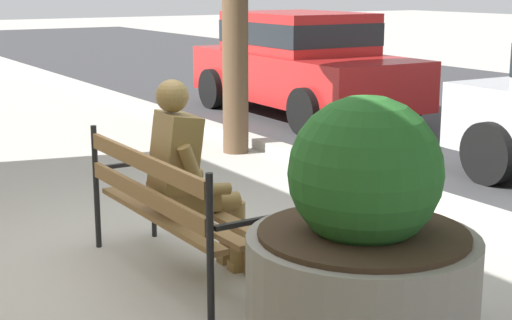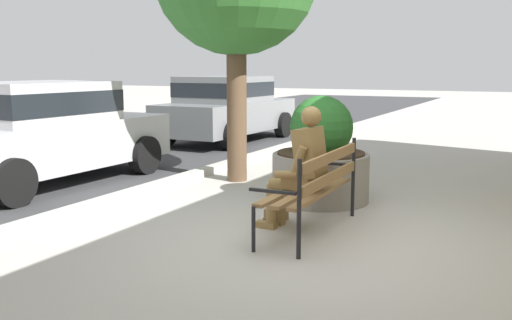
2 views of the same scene
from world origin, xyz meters
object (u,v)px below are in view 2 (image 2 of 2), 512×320
at_px(park_bench, 315,184).
at_px(bronze_statue_seated, 298,170).
at_px(concrete_planter, 321,159).
at_px(parked_car_grey, 227,107).
at_px(parked_car_silver, 41,129).

relative_size(park_bench, bronze_statue_seated, 1.32).
distance_m(park_bench, concrete_planter, 1.55).
distance_m(bronze_statue_seated, parked_car_grey, 7.82).
distance_m(park_bench, parked_car_grey, 7.97).
bearing_deg(concrete_planter, bronze_statue_seated, -169.51).
distance_m(park_bench, parked_car_silver, 4.75).
xyz_separation_m(bronze_statue_seated, parked_car_grey, (6.40, 4.48, 0.17)).
distance_m(bronze_statue_seated, parked_car_silver, 4.53).
xyz_separation_m(park_bench, bronze_statue_seated, (0.03, 0.21, 0.12)).
bearing_deg(concrete_planter, parked_car_grey, 40.36).
xyz_separation_m(concrete_planter, parked_car_silver, (-0.79, 4.21, 0.28)).
bearing_deg(concrete_planter, park_bench, -161.98).
distance_m(parked_car_silver, parked_car_grey, 5.75).
relative_size(bronze_statue_seated, concrete_planter, 0.97).
distance_m(concrete_planter, parked_car_silver, 4.30).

